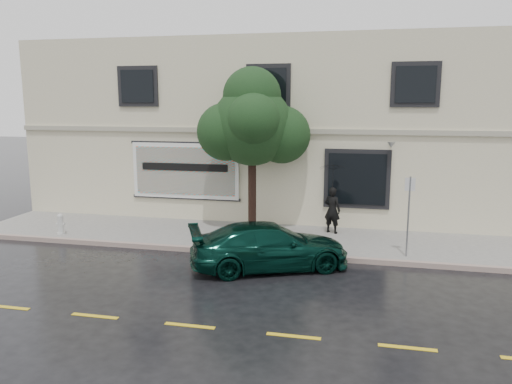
% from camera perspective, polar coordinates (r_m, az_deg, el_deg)
% --- Properties ---
extents(ground, '(90.00, 90.00, 0.00)m').
position_cam_1_polar(ground, '(14.03, -2.63, -9.04)').
color(ground, black).
rests_on(ground, ground).
extents(sidewalk, '(20.00, 3.50, 0.15)m').
position_cam_1_polar(sidewalk, '(17.02, 0.23, -5.25)').
color(sidewalk, '#999790').
rests_on(sidewalk, ground).
extents(curb, '(20.00, 0.18, 0.16)m').
position_cam_1_polar(curb, '(15.38, -1.17, -6.97)').
color(curb, gray).
rests_on(curb, ground).
extents(road_marking, '(19.00, 0.12, 0.01)m').
position_cam_1_polar(road_marking, '(10.94, -7.57, -14.90)').
color(road_marking, gold).
rests_on(road_marking, ground).
extents(building, '(20.00, 8.12, 7.00)m').
position_cam_1_polar(building, '(22.07, 3.44, 7.34)').
color(building, beige).
rests_on(building, ground).
extents(billboard, '(4.30, 0.16, 2.20)m').
position_cam_1_polar(billboard, '(19.08, -8.13, 2.42)').
color(billboard, white).
rests_on(billboard, ground).
extents(car, '(4.85, 3.59, 1.29)m').
position_cam_1_polar(car, '(14.07, 1.55, -6.19)').
color(car, black).
rests_on(car, ground).
extents(pedestrian, '(0.68, 0.56, 1.61)m').
position_cam_1_polar(pedestrian, '(17.38, 8.70, -2.05)').
color(pedestrian, black).
rests_on(pedestrian, sidewalk).
extents(umbrella, '(1.23, 1.23, 0.73)m').
position_cam_1_polar(umbrella, '(17.17, 8.81, 1.77)').
color(umbrella, black).
rests_on(umbrella, pedestrian).
extents(street_tree, '(2.75, 2.75, 5.06)m').
position_cam_1_polar(street_tree, '(17.13, -0.45, 7.55)').
color(street_tree, black).
rests_on(street_tree, sidewalk).
extents(fire_hydrant, '(0.29, 0.27, 0.71)m').
position_cam_1_polar(fire_hydrant, '(18.38, -21.43, -3.44)').
color(fire_hydrant, beige).
rests_on(fire_hydrant, sidewalk).
extents(sign_pole, '(0.29, 0.05, 2.38)m').
position_cam_1_polar(sign_pole, '(15.11, 17.06, -1.80)').
color(sign_pole, gray).
rests_on(sign_pole, sidewalk).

